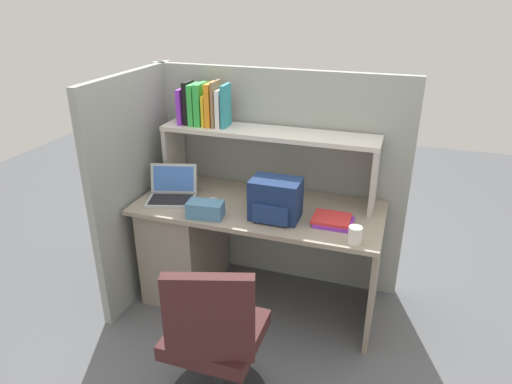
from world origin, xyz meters
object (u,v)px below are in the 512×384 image
laptop (172,192)px  tissue_box (205,209)px  backpack (275,200)px  paper_cup (355,235)px  computer_mouse (210,203)px  office_chair (215,351)px

laptop → tissue_box: (0.32, -0.17, -0.00)m
backpack → tissue_box: 0.44m
backpack → tissue_box: backpack is taller
laptop → backpack: (0.73, -0.05, 0.07)m
laptop → backpack: backpack is taller
laptop → paper_cup: size_ratio=3.73×
computer_mouse → tissue_box: size_ratio=0.47×
computer_mouse → tissue_box: (0.04, -0.17, 0.03)m
computer_mouse → tissue_box: tissue_box is taller
tissue_box → backpack: bearing=9.9°
backpack → office_chair: backpack is taller
laptop → tissue_box: 0.36m
computer_mouse → office_chair: bearing=-41.8°
computer_mouse → paper_cup: bearing=12.2°
paper_cup → laptop: bearing=171.0°
computer_mouse → paper_cup: paper_cup is taller
tissue_box → computer_mouse: bearing=98.1°
laptop → computer_mouse: size_ratio=3.55×
laptop → tissue_box: size_ratio=1.68×
office_chair → computer_mouse: bearing=-82.8°
backpack → laptop: bearing=176.4°
computer_mouse → tissue_box: 0.18m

